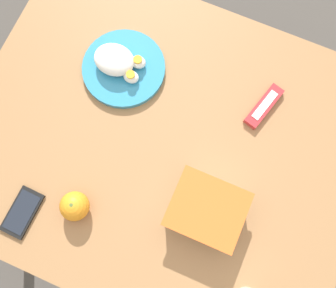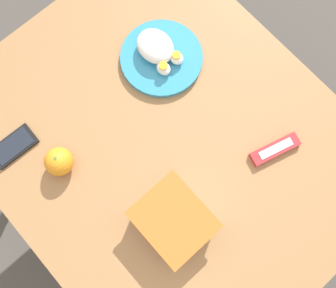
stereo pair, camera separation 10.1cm
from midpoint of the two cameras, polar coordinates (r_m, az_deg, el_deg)
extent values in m
plane|color=#4C4742|center=(1.75, -1.98, -5.72)|extent=(10.00, 10.00, 0.00)
cube|color=#996B42|center=(1.05, -3.27, -0.58)|extent=(1.06, 0.87, 0.03)
cylinder|color=brown|center=(1.54, 20.13, 2.37)|extent=(0.04, 0.04, 0.69)
cylinder|color=brown|center=(1.62, -12.83, 15.32)|extent=(0.04, 0.04, 0.69)
cube|color=white|center=(0.98, 2.65, -10.25)|extent=(0.16, 0.14, 0.08)
cube|color=beige|center=(0.99, 2.61, -10.29)|extent=(0.15, 0.13, 0.05)
cube|color=orange|center=(0.93, 2.77, -10.10)|extent=(0.18, 0.15, 0.01)
ellipsoid|color=gray|center=(0.98, 3.03, -9.34)|extent=(0.06, 0.05, 0.03)
sphere|color=orange|center=(1.02, -16.17, -9.27)|extent=(0.07, 0.07, 0.07)
cylinder|color=#4C662D|center=(0.98, -16.73, -9.11)|extent=(0.01, 0.01, 0.00)
cylinder|color=teal|center=(1.11, -9.01, 10.27)|extent=(0.23, 0.23, 0.02)
ellipsoid|color=white|center=(1.08, -10.46, 11.42)|extent=(0.11, 0.09, 0.05)
ellipsoid|color=white|center=(1.08, -7.00, 11.18)|extent=(0.04, 0.03, 0.03)
cylinder|color=#F4A823|center=(1.07, -7.10, 11.55)|extent=(0.02, 0.02, 0.01)
ellipsoid|color=white|center=(1.07, -8.05, 9.08)|extent=(0.04, 0.03, 0.03)
cylinder|color=#F4A823|center=(1.05, -8.17, 9.42)|extent=(0.02, 0.02, 0.01)
cube|color=#B7282D|center=(1.08, 11.23, 4.85)|extent=(0.07, 0.14, 0.02)
cube|color=white|center=(1.07, 11.33, 5.02)|extent=(0.05, 0.10, 0.00)
cube|color=black|center=(1.09, -22.88, -9.69)|extent=(0.07, 0.12, 0.01)
cube|color=black|center=(1.08, -23.00, -9.66)|extent=(0.06, 0.11, 0.00)
camera|label=1|loc=(0.05, -92.93, -12.11)|focal=42.00mm
camera|label=2|loc=(0.05, 87.07, 12.11)|focal=42.00mm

